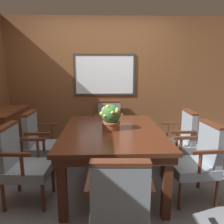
{
  "coord_description": "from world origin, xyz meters",
  "views": [
    {
      "loc": [
        -0.0,
        -2.61,
        1.56
      ],
      "look_at": [
        0.1,
        0.24,
        0.96
      ],
      "focal_mm": 35.0,
      "sensor_mm": 36.0,
      "label": 1
    }
  ],
  "objects_px": {
    "dining_table": "(112,137)",
    "potted_plant": "(111,117)",
    "chair_head_near": "(119,205)",
    "chair_right_far": "(179,139)",
    "chair_left_near": "(21,161)",
    "chair_left_far": "(41,141)",
    "chair_right_near": "(199,159)",
    "sideboard_cabinet": "(5,139)",
    "chair_head_far": "(109,125)"
  },
  "relations": [
    {
      "from": "chair_head_near",
      "to": "chair_right_near",
      "type": "relative_size",
      "value": 1.0
    },
    {
      "from": "dining_table",
      "to": "chair_left_far",
      "type": "relative_size",
      "value": 1.75
    },
    {
      "from": "dining_table",
      "to": "chair_left_near",
      "type": "relative_size",
      "value": 1.75
    },
    {
      "from": "chair_right_near",
      "to": "potted_plant",
      "type": "xyz_separation_m",
      "value": [
        -1.02,
        0.37,
        0.43
      ]
    },
    {
      "from": "chair_head_near",
      "to": "chair_right_far",
      "type": "bearing_deg",
      "value": -120.83
    },
    {
      "from": "chair_head_near",
      "to": "chair_left_near",
      "type": "xyz_separation_m",
      "value": [
        -1.06,
        0.84,
        0.0
      ]
    },
    {
      "from": "chair_left_near",
      "to": "chair_left_far",
      "type": "bearing_deg",
      "value": 1.02
    },
    {
      "from": "chair_left_near",
      "to": "chair_right_far",
      "type": "bearing_deg",
      "value": -68.51
    },
    {
      "from": "chair_left_near",
      "to": "chair_head_far",
      "type": "bearing_deg",
      "value": -31.02
    },
    {
      "from": "chair_head_near",
      "to": "sideboard_cabinet",
      "type": "relative_size",
      "value": 0.99
    },
    {
      "from": "chair_right_far",
      "to": "chair_head_near",
      "type": "bearing_deg",
      "value": -32.09
    },
    {
      "from": "chair_head_far",
      "to": "dining_table",
      "type": "bearing_deg",
      "value": -89.23
    },
    {
      "from": "chair_right_near",
      "to": "potted_plant",
      "type": "bearing_deg",
      "value": -115.03
    },
    {
      "from": "sideboard_cabinet",
      "to": "chair_head_near",
      "type": "bearing_deg",
      "value": -46.71
    },
    {
      "from": "chair_left_near",
      "to": "chair_right_near",
      "type": "bearing_deg",
      "value": -87.43
    },
    {
      "from": "chair_left_near",
      "to": "chair_left_far",
      "type": "distance_m",
      "value": 0.69
    },
    {
      "from": "dining_table",
      "to": "potted_plant",
      "type": "bearing_deg",
      "value": 135.41
    },
    {
      "from": "chair_left_near",
      "to": "sideboard_cabinet",
      "type": "xyz_separation_m",
      "value": [
        -0.59,
        0.91,
        -0.04
      ]
    },
    {
      "from": "chair_right_near",
      "to": "dining_table",
      "type": "bearing_deg",
      "value": -114.41
    },
    {
      "from": "chair_left_near",
      "to": "potted_plant",
      "type": "relative_size",
      "value": 2.81
    },
    {
      "from": "potted_plant",
      "to": "chair_right_far",
      "type": "bearing_deg",
      "value": 17.92
    },
    {
      "from": "chair_right_far",
      "to": "sideboard_cabinet",
      "type": "height_order",
      "value": "chair_right_far"
    },
    {
      "from": "chair_head_near",
      "to": "chair_head_far",
      "type": "bearing_deg",
      "value": -87.35
    },
    {
      "from": "chair_right_far",
      "to": "chair_left_near",
      "type": "xyz_separation_m",
      "value": [
        -2.06,
        -0.7,
        0.0
      ]
    },
    {
      "from": "chair_left_far",
      "to": "sideboard_cabinet",
      "type": "xyz_separation_m",
      "value": [
        -0.61,
        0.22,
        -0.04
      ]
    },
    {
      "from": "chair_right_near",
      "to": "sideboard_cabinet",
      "type": "xyz_separation_m",
      "value": [
        -2.64,
        0.92,
        -0.04
      ]
    },
    {
      "from": "dining_table",
      "to": "chair_left_far",
      "type": "bearing_deg",
      "value": 161.26
    },
    {
      "from": "chair_right_far",
      "to": "chair_left_far",
      "type": "height_order",
      "value": "same"
    },
    {
      "from": "chair_left_far",
      "to": "dining_table",
      "type": "bearing_deg",
      "value": -108.58
    },
    {
      "from": "sideboard_cabinet",
      "to": "chair_left_far",
      "type": "bearing_deg",
      "value": -19.43
    },
    {
      "from": "chair_left_far",
      "to": "chair_left_near",
      "type": "bearing_deg",
      "value": 178.37
    },
    {
      "from": "chair_head_near",
      "to": "chair_left_near",
      "type": "height_order",
      "value": "same"
    },
    {
      "from": "chair_right_near",
      "to": "chair_left_far",
      "type": "xyz_separation_m",
      "value": [
        -2.03,
        0.7,
        0.0
      ]
    },
    {
      "from": "dining_table",
      "to": "chair_right_far",
      "type": "relative_size",
      "value": 1.75
    },
    {
      "from": "chair_right_near",
      "to": "chair_head_far",
      "type": "height_order",
      "value": "same"
    },
    {
      "from": "chair_right_near",
      "to": "potted_plant",
      "type": "height_order",
      "value": "potted_plant"
    },
    {
      "from": "chair_right_far",
      "to": "sideboard_cabinet",
      "type": "relative_size",
      "value": 0.99
    },
    {
      "from": "dining_table",
      "to": "chair_head_near",
      "type": "distance_m",
      "value": 1.2
    },
    {
      "from": "dining_table",
      "to": "chair_right_far",
      "type": "bearing_deg",
      "value": 19.25
    },
    {
      "from": "chair_head_near",
      "to": "chair_left_far",
      "type": "relative_size",
      "value": 1.0
    },
    {
      "from": "chair_left_near",
      "to": "chair_left_far",
      "type": "relative_size",
      "value": 1.0
    },
    {
      "from": "chair_right_far",
      "to": "chair_head_far",
      "type": "height_order",
      "value": "same"
    },
    {
      "from": "chair_right_near",
      "to": "chair_left_far",
      "type": "distance_m",
      "value": 2.15
    },
    {
      "from": "potted_plant",
      "to": "dining_table",
      "type": "bearing_deg",
      "value": -44.59
    },
    {
      "from": "chair_right_near",
      "to": "chair_head_far",
      "type": "xyz_separation_m",
      "value": [
        -1.01,
        1.57,
        0.0
      ]
    },
    {
      "from": "chair_head_far",
      "to": "sideboard_cabinet",
      "type": "xyz_separation_m",
      "value": [
        -1.63,
        -0.65,
        -0.04
      ]
    },
    {
      "from": "chair_head_far",
      "to": "potted_plant",
      "type": "bearing_deg",
      "value": -90.17
    },
    {
      "from": "chair_left_far",
      "to": "sideboard_cabinet",
      "type": "distance_m",
      "value": 0.65
    },
    {
      "from": "chair_left_far",
      "to": "chair_right_near",
      "type": "bearing_deg",
      "value": -108.96
    },
    {
      "from": "dining_table",
      "to": "chair_left_far",
      "type": "height_order",
      "value": "chair_left_far"
    }
  ]
}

